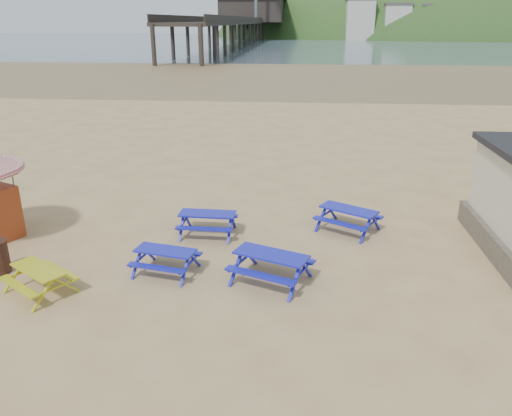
# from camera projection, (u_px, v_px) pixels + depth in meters

# --- Properties ---
(ground) EXTENTS (400.00, 400.00, 0.00)m
(ground) POSITION_uv_depth(u_px,v_px,m) (256.00, 258.00, 14.75)
(ground) COLOR tan
(ground) RESTS_ON ground
(wet_sand) EXTENTS (400.00, 400.00, 0.00)m
(wet_sand) POSITION_uv_depth(u_px,v_px,m) (294.00, 73.00, 66.01)
(wet_sand) COLOR olive
(wet_sand) RESTS_ON ground
(sea) EXTENTS (400.00, 400.00, 0.00)m
(sea) POSITION_uv_depth(u_px,v_px,m) (300.00, 41.00, 173.18)
(sea) COLOR #465864
(sea) RESTS_ON ground
(picnic_table_blue_a) EXTENTS (1.83, 1.49, 0.75)m
(picnic_table_blue_a) POSITION_uv_depth(u_px,v_px,m) (208.00, 224.00, 16.22)
(picnic_table_blue_a) COLOR #162898
(picnic_table_blue_a) RESTS_ON ground
(picnic_table_blue_b) EXTENTS (2.37, 2.25, 0.78)m
(picnic_table_blue_b) POSITION_uv_depth(u_px,v_px,m) (348.00, 220.00, 16.51)
(picnic_table_blue_b) COLOR #162898
(picnic_table_blue_b) RESTS_ON ground
(picnic_table_blue_d) EXTENTS (1.89, 1.64, 0.69)m
(picnic_table_blue_d) POSITION_uv_depth(u_px,v_px,m) (166.00, 261.00, 13.76)
(picnic_table_blue_d) COLOR #162898
(picnic_table_blue_d) RESTS_ON ground
(picnic_table_blue_e) EXTENTS (2.40, 2.19, 0.82)m
(picnic_table_blue_e) POSITION_uv_depth(u_px,v_px,m) (271.00, 268.00, 13.26)
(picnic_table_blue_e) COLOR #162898
(picnic_table_blue_e) RESTS_ON ground
(picnic_table_yellow) EXTENTS (2.10, 2.01, 0.69)m
(picnic_table_yellow) POSITION_uv_depth(u_px,v_px,m) (40.00, 280.00, 12.74)
(picnic_table_yellow) COLOR #AB930D
(picnic_table_yellow) RESTS_ON ground
(pier) EXTENTS (24.00, 220.00, 39.29)m
(pier) POSITION_uv_depth(u_px,v_px,m) (251.00, 24.00, 180.46)
(pier) COLOR black
(pier) RESTS_ON ground
(headland_town) EXTENTS (264.00, 144.00, 108.00)m
(headland_town) POSITION_uv_depth(u_px,v_px,m) (501.00, 60.00, 224.64)
(headland_town) COLOR #2D4C1E
(headland_town) RESTS_ON ground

